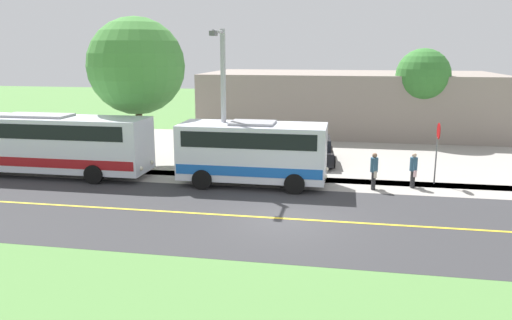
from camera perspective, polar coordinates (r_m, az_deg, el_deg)
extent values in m
plane|color=#548442|center=(18.56, 3.54, -6.76)|extent=(120.00, 120.00, 0.00)
cube|color=#333335|center=(18.55, 3.54, -6.75)|extent=(8.00, 100.00, 0.01)
cube|color=#9E9991|center=(23.50, 5.05, -2.61)|extent=(2.40, 100.00, 0.01)
cube|color=#9E9991|center=(30.44, 11.94, 0.67)|extent=(14.00, 36.00, 0.01)
cube|color=gold|center=(18.55, 3.54, -6.73)|extent=(0.16, 100.00, 0.00)
cube|color=silver|center=(22.80, -0.38, 1.06)|extent=(2.52, 6.69, 2.47)
cube|color=blue|center=(22.95, -0.38, -0.62)|extent=(2.56, 6.56, 0.44)
cube|color=black|center=(22.67, -0.38, 2.76)|extent=(2.56, 6.02, 0.70)
cube|color=gray|center=(22.58, -0.38, 4.29)|extent=(1.51, 2.01, 0.12)
cylinder|color=black|center=(23.99, 5.06, -1.19)|extent=(0.25, 0.90, 0.90)
cylinder|color=black|center=(21.56, 4.44, -2.76)|extent=(0.25, 0.90, 0.90)
cylinder|color=black|center=(24.69, -4.57, -0.79)|extent=(0.25, 0.90, 0.90)
cylinder|color=black|center=(22.34, -6.21, -2.25)|extent=(0.25, 0.90, 0.90)
sphere|color=#F2EACC|center=(23.30, 8.10, -1.05)|extent=(0.20, 0.20, 0.20)
sphere|color=#F2EACC|center=(21.96, 7.95, -1.88)|extent=(0.20, 0.20, 0.20)
cube|color=silver|center=(26.85, -23.58, 1.87)|extent=(2.40, 11.07, 2.57)
cube|color=maroon|center=(26.98, -23.44, 0.33)|extent=(2.44, 10.85, 0.44)
cube|color=black|center=(26.73, -23.71, 3.42)|extent=(2.44, 9.96, 0.70)
cube|color=gray|center=(26.66, -23.83, 4.71)|extent=(1.44, 3.32, 0.12)
cylinder|color=black|center=(26.39, -15.70, -0.35)|extent=(0.25, 0.90, 0.90)
cylinder|color=black|center=(24.32, -18.14, -1.59)|extent=(0.25, 0.90, 0.90)
sphere|color=#F2EACC|center=(25.00, -11.89, -0.26)|extent=(0.20, 0.20, 0.20)
sphere|color=#F2EACC|center=(23.82, -13.07, -0.95)|extent=(0.20, 0.20, 0.20)
cylinder|color=#262628|center=(23.72, 17.51, -2.05)|extent=(0.18, 0.18, 0.78)
cylinder|color=#262628|center=(23.52, 17.57, -2.17)|extent=(0.18, 0.18, 0.78)
cylinder|color=#335972|center=(23.46, 17.66, -0.46)|extent=(0.34, 0.34, 0.62)
sphere|color=beige|center=(23.37, 17.72, 0.53)|extent=(0.21, 0.21, 0.21)
cylinder|color=#335972|center=(23.63, 17.61, -0.29)|extent=(0.27, 0.10, 0.56)
cube|color=white|center=(23.80, 17.64, -1.20)|extent=(0.20, 0.12, 0.28)
cylinder|color=#335972|center=(23.28, 17.71, -0.48)|extent=(0.27, 0.10, 0.56)
cube|color=beige|center=(23.30, 17.79, -1.50)|extent=(0.20, 0.12, 0.28)
cylinder|color=#262628|center=(22.94, 13.32, -2.25)|extent=(0.18, 0.18, 0.81)
cylinder|color=#262628|center=(22.74, 13.34, -2.37)|extent=(0.18, 0.18, 0.81)
cylinder|color=#335972|center=(22.67, 13.42, -0.54)|extent=(0.34, 0.34, 0.64)
sphere|color=#8C664C|center=(22.58, 13.48, 0.52)|extent=(0.22, 0.22, 0.22)
cylinder|color=#335972|center=(22.84, 13.41, -0.36)|extent=(0.27, 0.10, 0.58)
cube|color=white|center=(23.01, 13.47, -1.32)|extent=(0.20, 0.12, 0.28)
cylinder|color=#335972|center=(22.48, 13.45, -0.56)|extent=(0.27, 0.10, 0.58)
cube|color=beige|center=(22.51, 13.54, -1.63)|extent=(0.20, 0.12, 0.28)
cylinder|color=slate|center=(24.40, 19.94, -0.11)|extent=(0.07, 0.07, 2.20)
cylinder|color=red|center=(24.15, 20.24, 3.13)|extent=(0.76, 0.03, 0.76)
cylinder|color=#9E9EA3|center=(23.23, -3.75, 6.09)|extent=(0.24, 0.24, 7.05)
cylinder|color=#9E9EA3|center=(22.32, -4.38, 14.49)|extent=(1.60, 0.14, 0.14)
cube|color=#59595B|center=(21.55, -4.93, 14.29)|extent=(0.50, 0.24, 0.20)
cube|color=black|center=(27.78, 6.84, 0.83)|extent=(4.54, 2.17, 0.70)
cube|color=black|center=(27.46, 6.89, 2.05)|extent=(2.54, 1.73, 0.57)
cylinder|color=black|center=(29.15, 5.00, 1.01)|extent=(0.66, 0.27, 0.64)
cylinder|color=black|center=(29.19, 8.53, 0.93)|extent=(0.66, 0.27, 0.64)
cylinder|color=black|center=(26.48, 4.96, -0.17)|extent=(0.66, 0.27, 0.64)
cylinder|color=black|center=(26.53, 8.84, -0.25)|extent=(0.66, 0.27, 0.64)
cylinder|color=#4C3826|center=(27.43, -13.19, 2.93)|extent=(0.36, 0.36, 3.41)
sphere|color=#478C3D|center=(27.08, -13.58, 10.46)|extent=(5.05, 5.05, 5.05)
cylinder|color=brown|center=(35.45, 18.31, 4.50)|extent=(0.36, 0.36, 3.11)
sphere|color=#387A33|center=(35.20, 18.63, 9.17)|extent=(3.58, 3.58, 3.58)
cube|color=gray|center=(39.00, 10.54, 6.58)|extent=(10.00, 21.37, 4.44)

